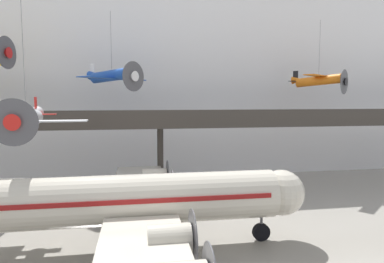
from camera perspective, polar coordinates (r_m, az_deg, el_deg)
The scene contains 6 objects.
hangar_back_wall at distance 46.69m, azimuth -6.16°, elevation 8.30°, with size 140.00×3.00×25.59m.
mezzanine_walkway at distance 37.86m, azimuth -5.22°, elevation 1.18°, with size 110.00×3.20×9.30m.
airliner_silver_main at distance 24.35m, azimuth -10.47°, elevation -11.21°, with size 26.06×29.52×10.11m.
suspended_plane_orange_highwing at distance 44.43m, azimuth 20.33°, elevation 8.02°, with size 6.97×6.73×8.82m.
suspended_plane_blue_trainer at distance 38.67m, azimuth -13.22°, elevation 9.04°, with size 7.40×7.42×8.59m.
suspended_plane_silver_racer at distance 27.76m, azimuth -25.91°, elevation 2.25°, with size 8.69×7.09×12.20m.
Camera 1 is at (-2.98, -16.98, 10.51)m, focal length 32.00 mm.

